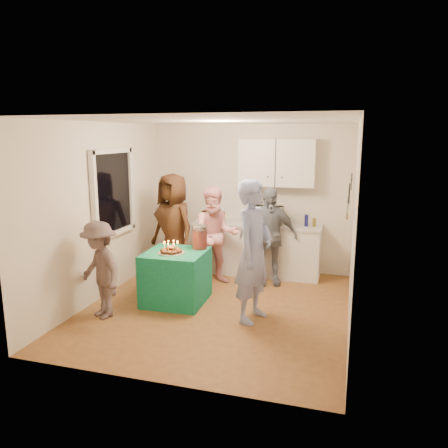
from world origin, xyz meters
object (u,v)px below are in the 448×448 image
(party_table, at_px, (176,277))
(punch_jar, at_px, (200,238))
(child_near_left, at_px, (100,270))
(counter, at_px, (256,250))
(woman_back_center, at_px, (215,236))
(woman_back_right, at_px, (268,236))
(man_birthday, at_px, (254,251))
(woman_back_left, at_px, (173,227))
(microwave, at_px, (267,215))

(party_table, relative_size, punch_jar, 2.50)
(punch_jar, bearing_deg, child_near_left, -134.52)
(counter, relative_size, woman_back_center, 1.37)
(punch_jar, distance_m, woman_back_right, 1.25)
(man_birthday, bearing_deg, woman_back_left, 66.26)
(man_birthday, bearing_deg, woman_back_right, 16.74)
(woman_back_center, height_order, child_near_left, woman_back_center)
(woman_back_left, bearing_deg, counter, 53.36)
(man_birthday, xyz_separation_m, child_near_left, (-1.97, -0.50, -0.27))
(child_near_left, bearing_deg, man_birthday, 45.66)
(counter, relative_size, punch_jar, 6.47)
(child_near_left, bearing_deg, party_table, 77.87)
(punch_jar, distance_m, woman_back_center, 0.71)
(woman_back_center, bearing_deg, punch_jar, -115.22)
(party_table, xyz_separation_m, woman_back_right, (1.14, 1.17, 0.42))
(woman_back_center, relative_size, woman_back_right, 1.00)
(microwave, xyz_separation_m, party_table, (-1.02, -1.64, -0.68))
(counter, xyz_separation_m, woman_back_left, (-1.28, -0.67, 0.47))
(counter, height_order, child_near_left, child_near_left)
(counter, xyz_separation_m, man_birthday, (0.37, -1.93, 0.50))
(man_birthday, relative_size, woman_back_left, 1.04)
(man_birthday, relative_size, child_near_left, 1.41)
(party_table, height_order, child_near_left, child_near_left)
(woman_back_left, bearing_deg, punch_jar, -18.85)
(counter, height_order, woman_back_right, woman_back_right)
(microwave, bearing_deg, woman_back_left, -157.50)
(counter, bearing_deg, man_birthday, -79.09)
(microwave, height_order, woman_back_right, woman_back_right)
(woman_back_right, bearing_deg, microwave, 83.80)
(party_table, bearing_deg, woman_back_left, 114.14)
(woman_back_right, relative_size, child_near_left, 1.22)
(punch_jar, relative_size, woman_back_right, 0.21)
(microwave, distance_m, woman_back_left, 1.61)
(microwave, bearing_deg, man_birthday, -86.26)
(man_birthday, relative_size, woman_back_right, 1.16)
(punch_jar, distance_m, man_birthday, 1.09)
(microwave, distance_m, woman_back_center, 1.02)
(party_table, relative_size, woman_back_center, 0.53)
(woman_back_right, bearing_deg, man_birthday, -107.10)
(party_table, bearing_deg, child_near_left, -133.69)
(woman_back_left, distance_m, child_near_left, 1.81)
(punch_jar, xyz_separation_m, man_birthday, (0.94, -0.56, 0.00))
(child_near_left, bearing_deg, microwave, 85.40)
(counter, bearing_deg, woman_back_left, -152.52)
(microwave, bearing_deg, woman_back_center, -138.36)
(punch_jar, bearing_deg, woman_back_center, 87.80)
(microwave, distance_m, child_near_left, 3.04)
(woman_back_center, xyz_separation_m, woman_back_right, (0.83, 0.21, -0.00))
(party_table, height_order, woman_back_right, woman_back_right)
(counter, distance_m, child_near_left, 2.92)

